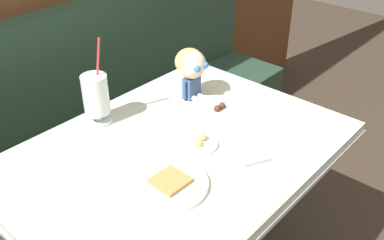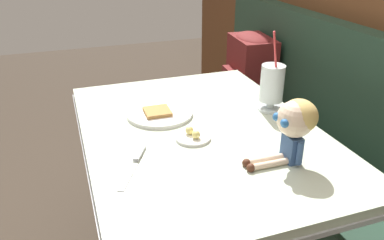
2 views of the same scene
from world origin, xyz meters
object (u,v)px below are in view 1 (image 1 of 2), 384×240
(butter_knife, at_px, (266,160))
(milkshake_glass, at_px, (96,97))
(butter_saucer, at_px, (200,143))
(seated_doll, at_px, (192,67))
(toast_plate, at_px, (166,184))

(butter_knife, bearing_deg, milkshake_glass, 109.24)
(butter_saucer, relative_size, seated_doll, 0.55)
(milkshake_glass, relative_size, butter_knife, 1.45)
(toast_plate, distance_m, seated_doll, 0.54)
(toast_plate, distance_m, milkshake_glass, 0.44)
(milkshake_glass, xyz_separation_m, butter_knife, (0.20, -0.57, -0.10))
(butter_knife, bearing_deg, toast_plate, 152.76)
(toast_plate, xyz_separation_m, butter_saucer, (0.22, 0.06, 0.00))
(milkshake_glass, relative_size, butter_saucer, 2.62)
(butter_knife, bearing_deg, seated_doll, 71.01)
(toast_plate, xyz_separation_m, seated_doll, (0.44, 0.29, 0.12))
(seated_doll, bearing_deg, butter_saucer, -134.00)
(milkshake_glass, height_order, butter_knife, milkshake_glass)
(butter_knife, height_order, seated_doll, seated_doll)
(milkshake_glass, xyz_separation_m, seated_doll, (0.35, -0.13, 0.03))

